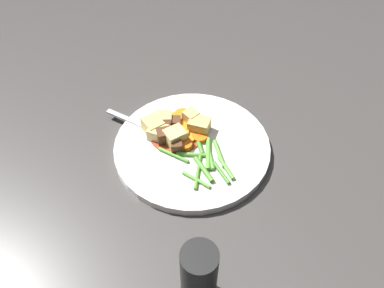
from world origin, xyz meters
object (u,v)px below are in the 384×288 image
Objects in this scene: meat_chunk_0 at (175,123)px; potato_chunk_0 at (191,118)px; potato_chunk_4 at (175,137)px; potato_chunk_5 at (153,126)px; fork at (147,127)px; dinner_plate at (192,147)px; meat_chunk_3 at (165,136)px; pepper_mill at (199,277)px; carrot_slice_0 at (183,116)px; carrot_slice_2 at (180,133)px; potato_chunk_2 at (159,133)px; meat_chunk_2 at (177,146)px; potato_chunk_3 at (164,119)px; carrot_slice_6 at (189,136)px; potato_chunk_1 at (199,126)px; carrot_slice_4 at (182,126)px; carrot_slice_5 at (200,137)px; carrot_slice_1 at (172,119)px; carrot_slice_3 at (184,144)px; meat_chunk_1 at (165,128)px.

potato_chunk_0 is at bearing -103.75° from meat_chunk_0.
potato_chunk_4 reaches higher than potato_chunk_5.
potato_chunk_0 is at bearing -58.32° from potato_chunk_4.
dinner_plate is at bearing -144.40° from fork.
pepper_mill reaches higher than meat_chunk_3.
carrot_slice_0 is 0.29× the size of pepper_mill.
carrot_slice_2 is at bearing 147.16° from carrot_slice_0.
carrot_slice_0 is 0.07m from potato_chunk_2.
dinner_plate is at bearing -88.84° from meat_chunk_2.
potato_chunk_3 is at bearing 41.93° from meat_chunk_0.
carrot_slice_0 is 1.59× the size of meat_chunk_2.
potato_chunk_1 reaches higher than carrot_slice_6.
potato_chunk_2 reaches higher than dinner_plate.
carrot_slice_4 is 0.04m from carrot_slice_5.
potato_chunk_4 reaches higher than potato_chunk_1.
carrot_slice_1 is 1.03× the size of meat_chunk_3.
meat_chunk_3 is at bearing -166.88° from potato_chunk_5.
carrot_slice_3 is 0.09m from fork.
carrot_slice_3 is at bearing -139.65° from meat_chunk_3.
carrot_slice_3 is 0.04m from meat_chunk_3.
carrot_slice_4 is at bearing -71.73° from meat_chunk_3.
meat_chunk_2 reaches higher than dinner_plate.
carrot_slice_3 is at bearing 82.19° from dinner_plate.
potato_chunk_5 is 1.75× the size of meat_chunk_0.
carrot_slice_2 is (0.03, 0.01, 0.01)m from dinner_plate.
carrot_slice_2 is 0.04m from potato_chunk_0.
carrot_slice_4 is (-0.03, -0.01, 0.00)m from carrot_slice_1.
potato_chunk_0 is 1.32× the size of meat_chunk_2.
potato_chunk_4 is 0.02m from meat_chunk_3.
meat_chunk_1 reaches higher than meat_chunk_0.
fork is at bearing 28.08° from carrot_slice_3.
carrot_slice_0 is 0.03m from meat_chunk_0.
meat_chunk_2 is (-0.02, 0.06, -0.00)m from potato_chunk_1.
potato_chunk_0 is 0.09m from fork.
carrot_slice_2 is 1.12× the size of meat_chunk_3.
potato_chunk_4 is at bearing -152.73° from fork.
pepper_mill is (-0.31, 0.07, 0.03)m from potato_chunk_5.
potato_chunk_3 is (0.00, 0.04, 0.01)m from carrot_slice_0.
carrot_slice_5 is 0.05m from potato_chunk_4.
carrot_slice_2 is 1.16× the size of carrot_slice_3.
dinner_plate is 8.12× the size of potato_chunk_2.
potato_chunk_5 is (0.04, 0.08, -0.00)m from potato_chunk_1.
pepper_mill is at bearing 159.61° from potato_chunk_4.
carrot_slice_4 is 1.61× the size of meat_chunk_0.
potato_chunk_3 is 0.26× the size of pepper_mill.
carrot_slice_0 is at bearing -16.36° from carrot_slice_6.
dinner_plate is at bearing -125.93° from potato_chunk_4.
meat_chunk_3 is (0.03, 0.06, 0.01)m from carrot_slice_5.
meat_chunk_0 is at bearing 176.81° from carrot_slice_1.
carrot_slice_6 is at bearing -172.92° from carrot_slice_1.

